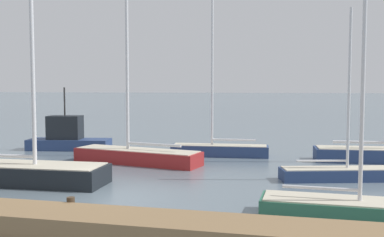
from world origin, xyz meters
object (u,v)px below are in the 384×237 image
sailboat_4 (338,171)px  fishing_boat_1 (68,137)px  sailboat_3 (137,153)px  sailboat_0 (23,169)px  sailboat_1 (346,207)px  sailboat_2 (219,147)px

sailboat_4 → fishing_boat_1: bearing=144.2°
sailboat_3 → sailboat_0: bearing=74.3°
sailboat_3 → sailboat_1: bearing=151.8°
sailboat_0 → sailboat_1: sailboat_0 is taller
sailboat_2 → sailboat_4: size_ratio=1.51×
sailboat_2 → sailboat_4: sailboat_2 is taller
sailboat_0 → fishing_boat_1: 10.16m
sailboat_0 → fishing_boat_1: size_ratio=2.51×
sailboat_3 → sailboat_4: size_ratio=1.38×
sailboat_4 → sailboat_3: bearing=152.6°
sailboat_2 → sailboat_4: bearing=133.6°
sailboat_0 → sailboat_1: bearing=-12.3°
sailboat_2 → sailboat_3: size_ratio=1.09×
sailboat_2 → fishing_boat_1: size_ratio=2.07×
sailboat_0 → sailboat_2: (6.82, 9.19, -0.06)m
fishing_boat_1 → sailboat_3: bearing=138.7°
sailboat_1 → sailboat_4: sailboat_1 is taller
sailboat_4 → sailboat_2: bearing=122.5°
sailboat_1 → sailboat_2: (-5.84, 11.47, 0.17)m
sailboat_2 → sailboat_3: (-3.87, -3.43, -0.03)m
sailboat_1 → sailboat_4: (0.32, 5.93, -0.00)m
sailboat_4 → fishing_boat_1: 17.27m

